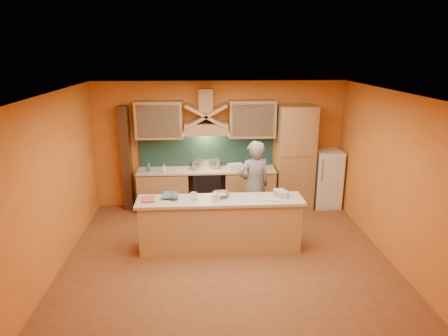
{
  "coord_description": "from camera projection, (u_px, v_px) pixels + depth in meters",
  "views": [
    {
      "loc": [
        -0.42,
        -6.17,
        3.44
      ],
      "look_at": [
        0.0,
        0.9,
        1.33
      ],
      "focal_mm": 32.0,
      "sensor_mm": 36.0,
      "label": 1
    }
  ],
  "objects": [
    {
      "name": "base_cabinet_right",
      "position": [
        249.0,
        189.0,
        8.93
      ],
      "size": [
        1.1,
        0.6,
        0.86
      ],
      "primitive_type": "cube",
      "color": "tan",
      "rests_on": "floor"
    },
    {
      "name": "island_top",
      "position": [
        220.0,
        200.0,
        6.93
      ],
      "size": [
        2.9,
        0.62,
        0.05
      ],
      "primitive_type": "cube",
      "color": "beige",
      "rests_on": "island_body"
    },
    {
      "name": "base_cabinet_left",
      "position": [
        164.0,
        191.0,
        8.82
      ],
      "size": [
        1.1,
        0.6,
        0.86
      ],
      "primitive_type": "cube",
      "color": "tan",
      "rests_on": "floor"
    },
    {
      "name": "island_body",
      "position": [
        220.0,
        226.0,
        7.07
      ],
      "size": [
        2.8,
        0.55,
        0.88
      ],
      "primitive_type": "cube",
      "color": "tan",
      "rests_on": "floor"
    },
    {
      "name": "jar_large",
      "position": [
        174.0,
        196.0,
        6.87
      ],
      "size": [
        0.13,
        0.13,
        0.15
      ],
      "primitive_type": "cylinder",
      "rotation": [
        0.0,
        0.0,
        -0.02
      ],
      "color": "silver",
      "rests_on": "island_top"
    },
    {
      "name": "pantry_column",
      "position": [
        295.0,
        158.0,
        8.79
      ],
      "size": [
        0.8,
        0.6,
        2.3
      ],
      "primitive_type": "cube",
      "color": "tan",
      "rests_on": "floor"
    },
    {
      "name": "person",
      "position": [
        254.0,
        186.0,
        7.74
      ],
      "size": [
        0.75,
        0.59,
        1.79
      ],
      "primitive_type": "imported",
      "rotation": [
        0.0,
        0.0,
        3.42
      ],
      "color": "gray",
      "rests_on": "floor"
    },
    {
      "name": "trim_column_left",
      "position": [
        126.0,
        159.0,
        8.71
      ],
      "size": [
        0.2,
        0.3,
        2.3
      ],
      "primitive_type": "cube",
      "color": "#472816",
      "rests_on": "floor"
    },
    {
      "name": "ceiling",
      "position": [
        227.0,
        93.0,
        6.11
      ],
      "size": [
        5.5,
        5.0,
        0.01
      ],
      "primitive_type": "cube",
      "color": "white",
      "rests_on": "wall_back"
    },
    {
      "name": "upper_cabinet_left",
      "position": [
        159.0,
        120.0,
        8.49
      ],
      "size": [
        1.0,
        0.35,
        0.8
      ],
      "primitive_type": "cube",
      "color": "tan",
      "rests_on": "wall_back"
    },
    {
      "name": "jar_small",
      "position": [
        194.0,
        196.0,
        6.86
      ],
      "size": [
        0.13,
        0.13,
        0.14
      ],
      "primitive_type": "cylinder",
      "rotation": [
        0.0,
        0.0,
        0.07
      ],
      "color": "white",
      "rests_on": "island_top"
    },
    {
      "name": "wall_front",
      "position": [
        243.0,
        255.0,
        4.12
      ],
      "size": [
        5.5,
        0.02,
        2.8
      ],
      "primitive_type": "cube",
      "color": "orange",
      "rests_on": "floor"
    },
    {
      "name": "hood_chimney",
      "position": [
        206.0,
        100.0,
        8.46
      ],
      "size": [
        0.3,
        0.3,
        0.5
      ],
      "primitive_type": "cube",
      "color": "tan",
      "rests_on": "wall_back"
    },
    {
      "name": "pot_large",
      "position": [
        197.0,
        166.0,
        8.73
      ],
      "size": [
        0.28,
        0.28,
        0.17
      ],
      "primitive_type": "cylinder",
      "rotation": [
        0.0,
        0.0,
        0.28
      ],
      "color": "silver",
      "rests_on": "stove"
    },
    {
      "name": "pot_small",
      "position": [
        214.0,
        166.0,
        8.79
      ],
      "size": [
        0.27,
        0.27,
        0.15
      ],
      "primitive_type": "cylinder",
      "rotation": [
        0.0,
        0.0,
        0.43
      ],
      "color": "#ADACB3",
      "rests_on": "stove"
    },
    {
      "name": "stove",
      "position": [
        207.0,
        189.0,
        8.87
      ],
      "size": [
        0.6,
        0.58,
        0.9
      ],
      "primitive_type": "cube",
      "color": "black",
      "rests_on": "floor"
    },
    {
      "name": "floor",
      "position": [
        227.0,
        256.0,
        6.91
      ],
      "size": [
        5.5,
        5.0,
        0.01
      ],
      "primitive_type": "cube",
      "color": "brown",
      "rests_on": "ground"
    },
    {
      "name": "upper_cabinet_right",
      "position": [
        252.0,
        119.0,
        8.61
      ],
      "size": [
        1.0,
        0.35,
        0.8
      ],
      "primitive_type": "cube",
      "color": "tan",
      "rests_on": "wall_back"
    },
    {
      "name": "wall_right",
      "position": [
        391.0,
        176.0,
        6.67
      ],
      "size": [
        0.02,
        5.0,
        2.8
      ],
      "primitive_type": "cube",
      "color": "orange",
      "rests_on": "floor"
    },
    {
      "name": "range_hood",
      "position": [
        206.0,
        128.0,
        8.53
      ],
      "size": [
        0.92,
        0.5,
        0.24
      ],
      "primitive_type": "cube",
      "color": "tan",
      "rests_on": "wall_back"
    },
    {
      "name": "backsplash",
      "position": [
        206.0,
        151.0,
        8.92
      ],
      "size": [
        3.0,
        0.03,
        0.7
      ],
      "primitive_type": "cube",
      "color": "#16312D",
      "rests_on": "wall_back"
    },
    {
      "name": "grocery_bag_b",
      "position": [
        283.0,
        194.0,
        7.0
      ],
      "size": [
        0.21,
        0.19,
        0.11
      ],
      "primitive_type": "cube",
      "rotation": [
        0.0,
        0.0,
        -0.37
      ],
      "color": "beige",
      "rests_on": "island_top"
    },
    {
      "name": "soap_bottle_b",
      "position": [
        148.0,
        166.0,
        8.53
      ],
      "size": [
        0.11,
        0.11,
        0.24
      ],
      "primitive_type": "imported",
      "rotation": [
        0.0,
        0.0,
        0.2
      ],
      "color": "teal",
      "rests_on": "counter_top"
    },
    {
      "name": "soap_bottle_a",
      "position": [
        164.0,
        168.0,
        8.52
      ],
      "size": [
        0.1,
        0.1,
        0.18
      ],
      "primitive_type": "imported",
      "rotation": [
        0.0,
        0.0,
        0.25
      ],
      "color": "silver",
      "rests_on": "counter_top"
    },
    {
      "name": "book_upper",
      "position": [
        163.0,
        195.0,
        7.01
      ],
      "size": [
        0.26,
        0.34,
        0.02
      ],
      "primitive_type": "imported",
      "rotation": [
        0.0,
        0.0,
        -0.06
      ],
      "color": "#3B6B83",
      "rests_on": "island_top"
    },
    {
      "name": "grocery_bag_a",
      "position": [
        279.0,
        193.0,
        7.06
      ],
      "size": [
        0.19,
        0.15,
        0.12
      ],
      "primitive_type": "cube",
      "rotation": [
        0.0,
        0.0,
        0.02
      ],
      "color": "beige",
      "rests_on": "island_top"
    },
    {
      "name": "wall_left",
      "position": [
        55.0,
        183.0,
        6.35
      ],
      "size": [
        0.02,
        5.0,
        2.8
      ],
      "primitive_type": "cube",
      "color": "orange",
      "rests_on": "floor"
    },
    {
      "name": "counter_top",
      "position": [
        207.0,
        170.0,
        8.74
      ],
      "size": [
        3.0,
        0.62,
        0.04
      ],
      "primitive_type": "cube",
      "color": "beige",
      "rests_on": "base_cabinet_left"
    },
    {
      "name": "cloth",
      "position": [
        271.0,
        199.0,
        6.91
      ],
      "size": [
        0.3,
        0.26,
        0.02
      ],
      "primitive_type": "cube",
      "rotation": [
        0.0,
        0.0,
        -0.34
      ],
      "color": "beige",
      "rests_on": "island_top"
    },
    {
      "name": "dish_rack",
      "position": [
        235.0,
        166.0,
        8.79
      ],
      "size": [
        0.33,
        0.29,
        0.1
      ],
      "primitive_type": "cube",
      "rotation": [
        0.0,
        0.0,
        0.3
      ],
      "color": "white",
      "rests_on": "counter_top"
    },
    {
      "name": "book_lower",
      "position": [
        142.0,
        200.0,
        6.87
      ],
      "size": [
        0.25,
        0.32,
        0.03
      ],
      "primitive_type": "imported",
      "rotation": [
        0.0,
        0.0,
        0.11
      ],
      "color": "#C24B45",
      "rests_on": "island_top"
    },
    {
      "name": "kitchen_scale",
      "position": [
        216.0,
        198.0,
        6.83
      ],
      "size": [
        0.15,
        0.15,
        0.1
      ],
      "primitive_type": "cube",
      "rotation": [
        0.0,
        0.0,
        -0.23
      ],
      "color": "white",
      "rests_on": "island_top"
    },
    {
      "name": "bowl_back",
      "position": [
        237.0,
        165.0,
        8.89
      ],
      "size": [
        0.29,
        0.29,
        0.08
      ],
      "primitive_type": "imported",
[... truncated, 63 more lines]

